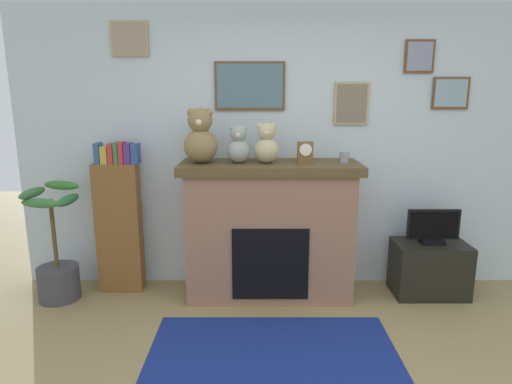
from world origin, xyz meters
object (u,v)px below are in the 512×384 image
object	(u,v)px
candle_jar	(342,157)
fireplace	(268,229)
tv_stand	(427,268)
television	(431,228)
bookshelf	(117,221)
teddy_bear_brown	(199,138)
teddy_bear_tan	(237,146)
teddy_bear_grey	(265,145)
potted_plant	(55,263)
mantel_clock	(303,152)

from	to	relation	value
candle_jar	fireplace	bearing A→B (deg)	178.42
tv_stand	television	distance (m)	0.39
tv_stand	television	size ratio (longest dim) A/B	1.39
bookshelf	teddy_bear_brown	xyz separation A→B (m)	(0.78, -0.10, 0.77)
bookshelf	teddy_bear_tan	world-z (taller)	teddy_bear_tan
teddy_bear_brown	bookshelf	bearing A→B (deg)	172.67
candle_jar	teddy_bear_grey	size ratio (longest dim) A/B	0.28
potted_plant	television	bearing A→B (deg)	1.64
fireplace	tv_stand	xyz separation A→B (m)	(1.47, -0.02, -0.37)
tv_stand	television	xyz separation A→B (m)	(0.00, -0.00, 0.39)
teddy_bear_grey	bookshelf	bearing A→B (deg)	175.74
fireplace	tv_stand	size ratio (longest dim) A/B	2.41
potted_plant	teddy_bear_tan	bearing A→B (deg)	3.43
bookshelf	teddy_bear_tan	bearing A→B (deg)	-5.19
candle_jar	bookshelf	bearing A→B (deg)	177.17
mantel_clock	teddy_bear_brown	xyz separation A→B (m)	(-0.90, 0.00, 0.12)
potted_plant	mantel_clock	world-z (taller)	mantel_clock
fireplace	mantel_clock	bearing A→B (deg)	-3.63
teddy_bear_tan	mantel_clock	bearing A→B (deg)	-0.10
potted_plant	teddy_bear_grey	xyz separation A→B (m)	(1.86, 0.10, 1.04)
tv_stand	fireplace	bearing A→B (deg)	179.31
potted_plant	tv_stand	world-z (taller)	potted_plant
tv_stand	mantel_clock	size ratio (longest dim) A/B	3.57
fireplace	teddy_bear_tan	world-z (taller)	teddy_bear_tan
teddy_bear_brown	candle_jar	bearing A→B (deg)	0.03
candle_jar	television	bearing A→B (deg)	-0.09
mantel_clock	teddy_bear_grey	xyz separation A→B (m)	(-0.33, 0.00, 0.06)
television	teddy_bear_brown	size ratio (longest dim) A/B	0.99
bookshelf	television	distance (m)	2.85
potted_plant	tv_stand	size ratio (longest dim) A/B	1.63
potted_plant	fireplace	bearing A→B (deg)	3.49
candle_jar	teddy_bear_brown	bearing A→B (deg)	-179.97
tv_stand	teddy_bear_tan	size ratio (longest dim) A/B	1.98
tv_stand	television	world-z (taller)	television
bookshelf	teddy_bear_brown	bearing A→B (deg)	-7.33
teddy_bear_brown	fireplace	bearing A→B (deg)	1.75
mantel_clock	teddy_bear_grey	bearing A→B (deg)	179.83
television	mantel_clock	size ratio (longest dim) A/B	2.57
bookshelf	potted_plant	xyz separation A→B (m)	(-0.51, -0.20, -0.33)
fireplace	tv_stand	distance (m)	1.51
teddy_bear_tan	bookshelf	bearing A→B (deg)	174.81
candle_jar	teddy_bear_tan	world-z (taller)	teddy_bear_tan
bookshelf	candle_jar	xyz separation A→B (m)	(2.02, -0.10, 0.61)
tv_stand	candle_jar	xyz separation A→B (m)	(-0.82, 0.00, 1.03)
television	teddy_bear_tan	xyz separation A→B (m)	(-1.74, 0.00, 0.74)
mantel_clock	teddy_bear_brown	world-z (taller)	teddy_bear_brown
teddy_bear_tan	candle_jar	bearing A→B (deg)	0.03
potted_plant	candle_jar	bearing A→B (deg)	2.21
potted_plant	teddy_bear_grey	distance (m)	2.14
mantel_clock	potted_plant	bearing A→B (deg)	-177.49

